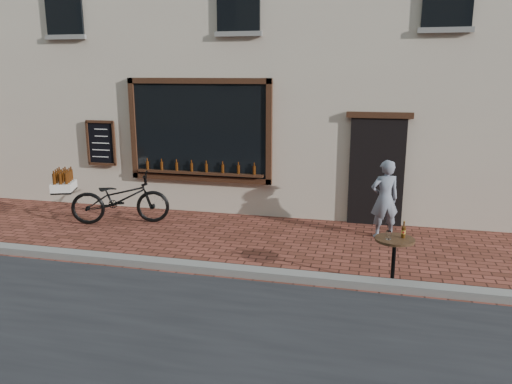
# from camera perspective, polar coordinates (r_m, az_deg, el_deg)

# --- Properties ---
(ground) EXTENTS (90.00, 90.00, 0.00)m
(ground) POSITION_cam_1_polar(r_m,az_deg,el_deg) (7.72, -1.60, -10.05)
(ground) COLOR #50241A
(ground) RESTS_ON ground
(kerb) EXTENTS (90.00, 0.25, 0.12)m
(kerb) POSITION_cam_1_polar(r_m,az_deg,el_deg) (7.87, -1.21, -9.08)
(kerb) COLOR slate
(kerb) RESTS_ON ground
(cargo_bicycle) EXTENTS (2.39, 1.40, 1.13)m
(cargo_bicycle) POSITION_cam_1_polar(r_m,az_deg,el_deg) (10.75, -15.47, -0.68)
(cargo_bicycle) COLOR black
(cargo_bicycle) RESTS_ON ground
(bistro_table) EXTENTS (0.57, 0.57, 0.99)m
(bistro_table) POSITION_cam_1_polar(r_m,az_deg,el_deg) (7.62, 15.52, -6.62)
(bistro_table) COLOR black
(bistro_table) RESTS_ON ground
(pedestrian) EXTENTS (0.64, 0.54, 1.50)m
(pedestrian) POSITION_cam_1_polar(r_m,az_deg,el_deg) (9.73, 14.49, -0.79)
(pedestrian) COLOR slate
(pedestrian) RESTS_ON ground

